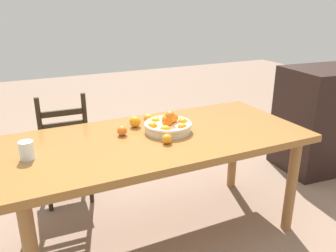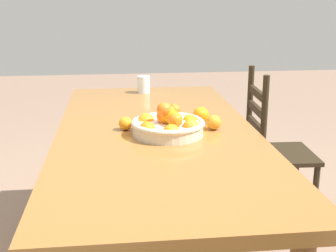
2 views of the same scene
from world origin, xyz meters
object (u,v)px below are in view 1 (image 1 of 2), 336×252
(orange_loose_0, at_px, (135,122))
(orange_loose_3, at_px, (122,131))
(dining_table, at_px, (160,147))
(orange_loose_2, at_px, (148,119))
(cabinet, at_px, (321,119))
(drinking_glass, at_px, (27,150))
(orange_loose_1, at_px, (167,139))
(fruit_bowl, at_px, (168,125))
(chair_near_window, at_px, (65,151))

(orange_loose_0, distance_m, orange_loose_3, 0.17)
(dining_table, distance_m, orange_loose_2, 0.29)
(cabinet, xyz_separation_m, orange_loose_3, (-2.11, -0.21, 0.30))
(drinking_glass, bearing_deg, dining_table, 0.68)
(orange_loose_1, xyz_separation_m, drinking_glass, (-0.80, 0.13, 0.02))
(dining_table, bearing_deg, orange_loose_1, -95.95)
(fruit_bowl, xyz_separation_m, orange_loose_1, (-0.10, -0.18, -0.02))
(cabinet, distance_m, orange_loose_3, 2.14)
(chair_near_window, xyz_separation_m, fruit_bowl, (0.60, -0.71, 0.37))
(dining_table, bearing_deg, cabinet, 9.45)
(cabinet, bearing_deg, orange_loose_0, -171.95)
(dining_table, distance_m, orange_loose_3, 0.27)
(orange_loose_0, xyz_separation_m, orange_loose_3, (-0.13, -0.11, -0.01))
(dining_table, xyz_separation_m, orange_loose_1, (-0.01, -0.14, 0.12))
(orange_loose_1, bearing_deg, dining_table, 84.05)
(drinking_glass, bearing_deg, orange_loose_1, -9.45)
(cabinet, bearing_deg, orange_loose_3, -169.03)
(dining_table, relative_size, chair_near_window, 2.05)
(dining_table, height_order, fruit_bowl, fruit_bowl)
(chair_near_window, xyz_separation_m, orange_loose_2, (0.54, -0.49, 0.36))
(dining_table, relative_size, orange_loose_0, 24.58)
(chair_near_window, bearing_deg, orange_loose_1, 121.82)
(orange_loose_3, bearing_deg, orange_loose_0, 40.77)
(orange_loose_1, relative_size, orange_loose_3, 0.93)
(drinking_glass, bearing_deg, orange_loose_0, 17.75)
(chair_near_window, height_order, orange_loose_1, chair_near_window)
(dining_table, bearing_deg, chair_near_window, 124.21)
(orange_loose_1, bearing_deg, chair_near_window, 119.05)
(chair_near_window, distance_m, orange_loose_2, 0.81)
(dining_table, distance_m, fruit_bowl, 0.16)
(orange_loose_0, distance_m, orange_loose_2, 0.12)
(cabinet, distance_m, drinking_glass, 2.74)
(cabinet, xyz_separation_m, orange_loose_1, (-1.90, -0.46, 0.29))
(cabinet, bearing_deg, orange_loose_1, -161.12)
(orange_loose_0, xyz_separation_m, orange_loose_1, (0.07, -0.36, -0.01))
(fruit_bowl, xyz_separation_m, orange_loose_3, (-0.30, 0.07, -0.01))
(orange_loose_2, bearing_deg, fruit_bowl, -75.41)
(fruit_bowl, bearing_deg, orange_loose_1, -117.90)
(chair_near_window, height_order, cabinet, cabinet)
(orange_loose_0, height_order, orange_loose_2, orange_loose_0)
(chair_near_window, relative_size, cabinet, 0.94)
(dining_table, xyz_separation_m, orange_loose_3, (-0.22, 0.11, 0.12))
(cabinet, relative_size, orange_loose_3, 15.38)
(orange_loose_2, bearing_deg, orange_loose_1, -95.80)
(dining_table, relative_size, orange_loose_2, 28.42)
(chair_near_window, height_order, orange_loose_0, chair_near_window)
(cabinet, height_order, drinking_glass, cabinet)
(orange_loose_0, height_order, orange_loose_1, orange_loose_0)
(orange_loose_0, xyz_separation_m, orange_loose_2, (0.12, 0.04, -0.01))
(chair_near_window, relative_size, orange_loose_3, 14.39)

